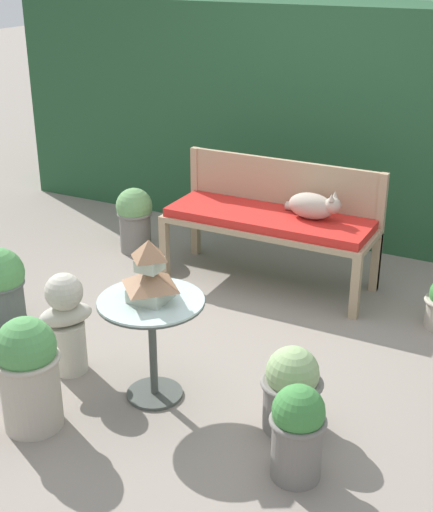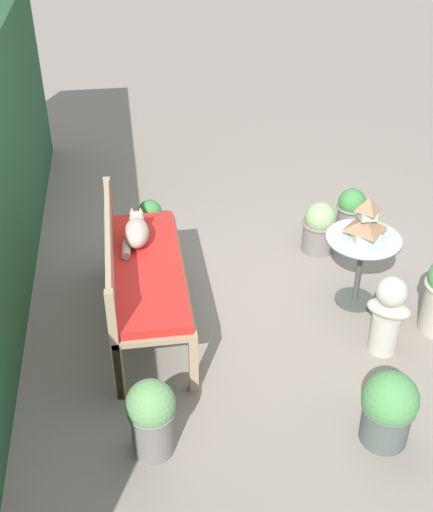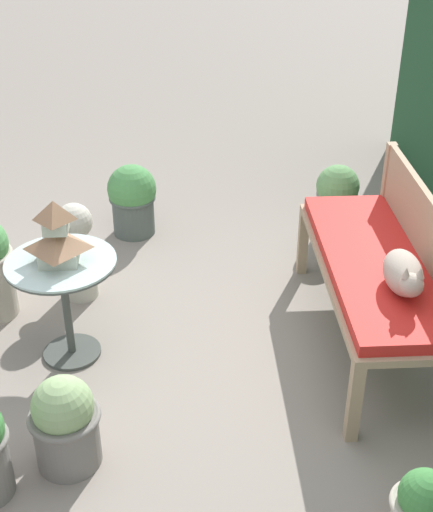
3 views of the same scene
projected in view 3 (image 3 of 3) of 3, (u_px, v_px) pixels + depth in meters
The scene contains 11 objects.
ground at pixel (200, 370), 3.85m from camera, with size 30.00×30.00×0.00m, color gray.
garden_bench at pixel (373, 269), 3.83m from camera, with size 1.56×0.55×0.55m.
bench_backrest at pixel (425, 239), 3.75m from camera, with size 1.56×0.06×0.89m.
cat at pixel (404, 274), 3.48m from camera, with size 0.45×0.23×0.22m.
patio_table at pixel (63, 282), 3.73m from camera, with size 0.58×0.58×0.61m.
pagoda_birdhouse at pixel (57, 236), 3.59m from camera, with size 0.26×0.26×0.34m.
garden_bust at pixel (77, 249), 4.31m from camera, with size 0.32×0.36×0.63m.
potted_plant_table_far at pixel (132, 199), 5.03m from camera, with size 0.35×0.35×0.52m.
potted_plant_table_near at pixel (337, 199), 4.98m from camera, with size 0.30×0.30×0.54m.
potted_plant_bench_left at pixel (423, 508), 2.86m from camera, with size 0.28×0.28×0.35m.
potted_plant_hedge_corner at pixel (65, 423), 3.18m from camera, with size 0.33×0.33×0.47m.
Camera 3 is at (2.98, -0.07, 2.51)m, focal length 50.00 mm.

